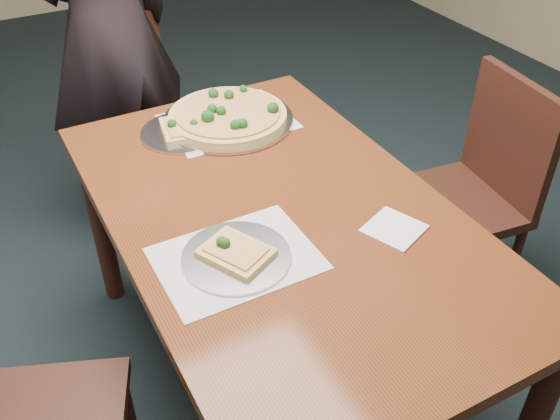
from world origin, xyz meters
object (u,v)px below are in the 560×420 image
chair_far (148,119)px  pizza_pan (228,116)px  dining_table (280,235)px  chair_right (475,185)px  slice_plate_near (236,255)px  slice_plate_far (182,130)px  diner (107,30)px

chair_far → pizza_pan: 0.64m
dining_table → pizza_pan: pizza_pan is taller
chair_right → pizza_pan: size_ratio=2.02×
dining_table → pizza_pan: size_ratio=3.33×
slice_plate_near → slice_plate_far: 0.67m
pizza_pan → slice_plate_far: pizza_pan is taller
chair_far → slice_plate_near: size_ratio=3.25×
diner → slice_plate_near: diner is taller
pizza_pan → slice_plate_far: bearing=179.9°
dining_table → slice_plate_far: slice_plate_far is taller
chair_right → pizza_pan: bearing=-114.8°
slice_plate_near → chair_right: bearing=10.5°
diner → slice_plate_far: diner is taller
chair_right → slice_plate_far: (-0.92, 0.46, 0.25)m
dining_table → chair_far: chair_far is taller
dining_table → slice_plate_near: bearing=-147.2°
chair_right → slice_plate_far: chair_right is taller
diner → dining_table: bearing=77.2°
chair_far → diner: 0.40m
chair_right → diner: (-0.97, 1.10, 0.39)m
pizza_pan → slice_plate_far: 0.17m
diner → slice_plate_far: (0.05, -0.63, -0.14)m
dining_table → slice_plate_far: bearing=99.2°
slice_plate_near → dining_table: bearing=32.8°
chair_far → slice_plate_near: 1.26m
dining_table → chair_far: 1.11m
slice_plate_far → diner: bearing=94.5°
dining_table → diner: diner is taller
chair_far → pizza_pan: bearing=-102.3°
diner → pizza_pan: 0.68m
diner → slice_plate_far: bearing=75.0°
chair_far → slice_plate_far: bearing=-118.8°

